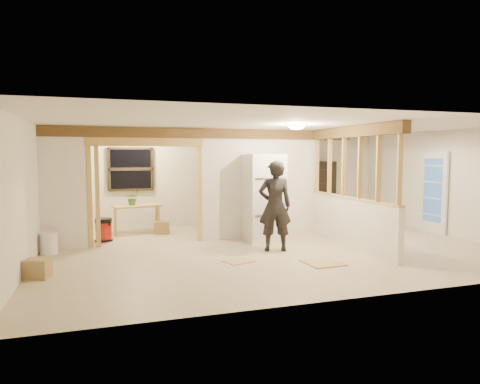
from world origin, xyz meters
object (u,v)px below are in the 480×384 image
object	(u,v)px
work_table	(137,219)
woman	(275,206)
refrigerator	(264,198)
shop_vac	(104,230)
bookshelf	(321,191)

from	to	relation	value
work_table	woman	bearing A→B (deg)	-60.56
refrigerator	shop_vac	xyz separation A→B (m)	(-3.41, 0.99, -0.70)
work_table	shop_vac	world-z (taller)	work_table
refrigerator	woman	size ratio (longest dim) A/B	1.07
work_table	shop_vac	size ratio (longest dim) A/B	2.12
refrigerator	bookshelf	bearing A→B (deg)	40.81
refrigerator	work_table	world-z (taller)	refrigerator
shop_vac	bookshelf	xyz separation A→B (m)	(6.05, 1.30, 0.60)
shop_vac	work_table	bearing A→B (deg)	45.78
refrigerator	shop_vac	distance (m)	3.62
woman	shop_vac	distance (m)	3.88
bookshelf	shop_vac	bearing A→B (deg)	-167.91
woman	bookshelf	size ratio (longest dim) A/B	1.05
refrigerator	work_table	size ratio (longest dim) A/B	1.75
shop_vac	refrigerator	bearing A→B (deg)	-16.12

